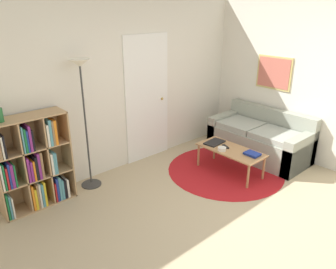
{
  "coord_description": "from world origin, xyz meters",
  "views": [
    {
      "loc": [
        -2.81,
        -1.68,
        2.44
      ],
      "look_at": [
        -0.13,
        1.32,
        0.85
      ],
      "focal_mm": 35.0,
      "sensor_mm": 36.0,
      "label": 1
    }
  ],
  "objects_px": {
    "bookshelf": "(32,165)",
    "coffee_table": "(230,152)",
    "laptop": "(214,142)",
    "floor_lamp": "(82,88)",
    "couch": "(261,139)",
    "bowl": "(222,149)"
  },
  "relations": [
    {
      "from": "coffee_table",
      "to": "bowl",
      "type": "height_order",
      "value": "bowl"
    },
    {
      "from": "couch",
      "to": "coffee_table",
      "type": "distance_m",
      "value": 0.9
    },
    {
      "from": "laptop",
      "to": "bookshelf",
      "type": "bearing_deg",
      "value": 163.0
    },
    {
      "from": "laptop",
      "to": "bowl",
      "type": "height_order",
      "value": "bowl"
    },
    {
      "from": "bookshelf",
      "to": "laptop",
      "type": "distance_m",
      "value": 2.71
    },
    {
      "from": "bookshelf",
      "to": "floor_lamp",
      "type": "distance_m",
      "value": 1.16
    },
    {
      "from": "couch",
      "to": "coffee_table",
      "type": "bearing_deg",
      "value": -177.07
    },
    {
      "from": "floor_lamp",
      "to": "coffee_table",
      "type": "bearing_deg",
      "value": -31.08
    },
    {
      "from": "floor_lamp",
      "to": "laptop",
      "type": "height_order",
      "value": "floor_lamp"
    },
    {
      "from": "floor_lamp",
      "to": "couch",
      "type": "distance_m",
      "value": 3.13
    },
    {
      "from": "bookshelf",
      "to": "coffee_table",
      "type": "distance_m",
      "value": 2.82
    },
    {
      "from": "bookshelf",
      "to": "laptop",
      "type": "xyz_separation_m",
      "value": [
        2.58,
        -0.79,
        -0.17
      ]
    },
    {
      "from": "laptop",
      "to": "bowl",
      "type": "bearing_deg",
      "value": -117.95
    },
    {
      "from": "couch",
      "to": "laptop",
      "type": "relative_size",
      "value": 4.66
    },
    {
      "from": "floor_lamp",
      "to": "bowl",
      "type": "xyz_separation_m",
      "value": [
        1.67,
        -1.04,
        -1.02
      ]
    },
    {
      "from": "floor_lamp",
      "to": "bowl",
      "type": "distance_m",
      "value": 2.22
    },
    {
      "from": "floor_lamp",
      "to": "coffee_table",
      "type": "height_order",
      "value": "floor_lamp"
    },
    {
      "from": "bookshelf",
      "to": "laptop",
      "type": "relative_size",
      "value": 3.44
    },
    {
      "from": "bookshelf",
      "to": "coffee_table",
      "type": "bearing_deg",
      "value": -23.32
    },
    {
      "from": "coffee_table",
      "to": "floor_lamp",
      "type": "bearing_deg",
      "value": 148.92
    },
    {
      "from": "floor_lamp",
      "to": "coffee_table",
      "type": "distance_m",
      "value": 2.38
    },
    {
      "from": "floor_lamp",
      "to": "laptop",
      "type": "distance_m",
      "value": 2.23
    }
  ]
}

